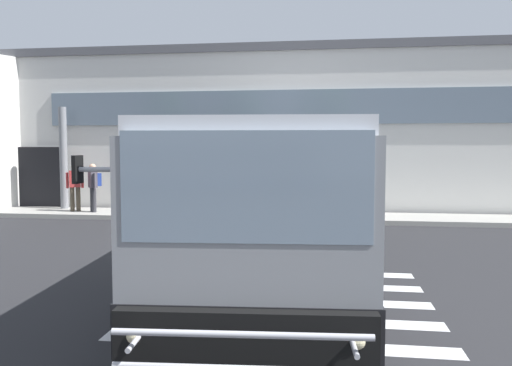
# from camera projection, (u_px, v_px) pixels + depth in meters

# --- Properties ---
(ground_plane) EXTENTS (80.00, 90.00, 0.02)m
(ground_plane) POSITION_uv_depth(u_px,v_px,m) (218.00, 246.00, 12.37)
(ground_plane) COLOR #232326
(ground_plane) RESTS_ON ground
(bay_paint_stripes) EXTENTS (4.40, 3.96, 0.01)m
(bay_paint_stripes) POSITION_uv_depth(u_px,v_px,m) (287.00, 300.00, 7.94)
(bay_paint_stripes) COLOR silver
(bay_paint_stripes) RESTS_ON ground
(terminal_building) EXTENTS (25.01, 13.80, 6.07)m
(terminal_building) POSITION_uv_depth(u_px,v_px,m) (256.00, 134.00, 23.76)
(terminal_building) COLOR silver
(terminal_building) RESTS_ON ground
(boarding_curb) EXTENTS (27.21, 2.00, 0.15)m
(boarding_curb) POSITION_uv_depth(u_px,v_px,m) (248.00, 216.00, 17.10)
(boarding_curb) COLOR #9E9B93
(boarding_curb) RESTS_ON ground
(entry_support_column) EXTENTS (0.28, 0.28, 3.70)m
(entry_support_column) POSITION_uv_depth(u_px,v_px,m) (63.00, 158.00, 18.50)
(entry_support_column) COLOR slate
(entry_support_column) RESTS_ON boarding_curb
(bus_main_foreground) EXTENTS (3.43, 12.51, 2.70)m
(bus_main_foreground) POSITION_uv_depth(u_px,v_px,m) (270.00, 198.00, 10.61)
(bus_main_foreground) COLOR gray
(bus_main_foreground) RESTS_ON ground
(passenger_near_column) EXTENTS (0.54, 0.37, 1.68)m
(passenger_near_column) POSITION_uv_depth(u_px,v_px,m) (75.00, 185.00, 17.74)
(passenger_near_column) COLOR #4C4233
(passenger_near_column) RESTS_ON boarding_curb
(passenger_by_doorway) EXTENTS (0.51, 0.52, 1.68)m
(passenger_by_doorway) POSITION_uv_depth(u_px,v_px,m) (94.00, 184.00, 17.56)
(passenger_by_doorway) COLOR #2D2D33
(passenger_by_doorway) RESTS_ON boarding_curb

